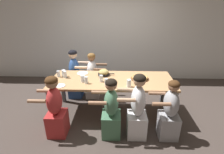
{
  "coord_description": "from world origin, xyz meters",
  "views": [
    {
      "loc": [
        0.1,
        -3.14,
        2.19
      ],
      "look_at": [
        0.0,
        0.0,
        0.82
      ],
      "focal_mm": 28.0,
      "sensor_mm": 36.0,
      "label": 1
    }
  ],
  "objects_px": {
    "skillet_bowl": "(104,73)",
    "drinking_glass_a": "(129,84)",
    "drinking_glass_b": "(83,79)",
    "diner_near_left": "(55,109)",
    "drinking_glass_e": "(65,75)",
    "diner_far_midleft": "(93,78)",
    "drinking_glass_d": "(86,80)",
    "diner_near_midright": "(137,109)",
    "diner_near_right": "(169,113)",
    "drinking_glass_c": "(64,73)",
    "diner_far_left": "(75,76)",
    "drinking_glass_f": "(58,74)",
    "empty_plate_b": "(60,86)",
    "empty_plate_a": "(83,73)",
    "drinking_glass_g": "(101,79)",
    "drinking_glass_h": "(106,83)",
    "diner_near_center": "(111,111)",
    "pizza_board_main": "(140,78)"
  },
  "relations": [
    {
      "from": "drinking_glass_f",
      "to": "diner_near_right",
      "type": "height_order",
      "value": "diner_near_right"
    },
    {
      "from": "empty_plate_a",
      "to": "drinking_glass_b",
      "type": "relative_size",
      "value": 1.74
    },
    {
      "from": "drinking_glass_b",
      "to": "diner_near_left",
      "type": "height_order",
      "value": "diner_near_left"
    },
    {
      "from": "empty_plate_b",
      "to": "pizza_board_main",
      "type": "bearing_deg",
      "value": 13.6
    },
    {
      "from": "drinking_glass_c",
      "to": "drinking_glass_e",
      "type": "bearing_deg",
      "value": -55.22
    },
    {
      "from": "pizza_board_main",
      "to": "empty_plate_a",
      "type": "xyz_separation_m",
      "value": [
        -1.19,
        0.25,
        -0.02
      ]
    },
    {
      "from": "drinking_glass_d",
      "to": "diner_far_midleft",
      "type": "height_order",
      "value": "diner_far_midleft"
    },
    {
      "from": "skillet_bowl",
      "to": "drinking_glass_g",
      "type": "height_order",
      "value": "drinking_glass_g"
    },
    {
      "from": "diner_near_left",
      "to": "diner_far_left",
      "type": "bearing_deg",
      "value": -1.17
    },
    {
      "from": "skillet_bowl",
      "to": "empty_plate_a",
      "type": "height_order",
      "value": "skillet_bowl"
    },
    {
      "from": "drinking_glass_g",
      "to": "drinking_glass_h",
      "type": "relative_size",
      "value": 0.92
    },
    {
      "from": "skillet_bowl",
      "to": "drinking_glass_h",
      "type": "bearing_deg",
      "value": -80.78
    },
    {
      "from": "drinking_glass_b",
      "to": "drinking_glass_e",
      "type": "distance_m",
      "value": 0.43
    },
    {
      "from": "drinking_glass_c",
      "to": "drinking_glass_d",
      "type": "distance_m",
      "value": 0.6
    },
    {
      "from": "drinking_glass_g",
      "to": "diner_near_center",
      "type": "bearing_deg",
      "value": -69.71
    },
    {
      "from": "empty_plate_b",
      "to": "drinking_glass_h",
      "type": "xyz_separation_m",
      "value": [
        0.84,
        0.03,
        0.06
      ]
    },
    {
      "from": "pizza_board_main",
      "to": "empty_plate_b",
      "type": "xyz_separation_m",
      "value": [
        -1.48,
        -0.36,
        -0.02
      ]
    },
    {
      "from": "diner_near_midright",
      "to": "diner_near_right",
      "type": "xyz_separation_m",
      "value": [
        0.54,
        -0.0,
        -0.06
      ]
    },
    {
      "from": "pizza_board_main",
      "to": "drinking_glass_b",
      "type": "bearing_deg",
      "value": -171.29
    },
    {
      "from": "skillet_bowl",
      "to": "drinking_glass_a",
      "type": "height_order",
      "value": "drinking_glass_a"
    },
    {
      "from": "pizza_board_main",
      "to": "drinking_glass_f",
      "type": "height_order",
      "value": "drinking_glass_f"
    },
    {
      "from": "empty_plate_a",
      "to": "diner_near_right",
      "type": "height_order",
      "value": "diner_near_right"
    },
    {
      "from": "drinking_glass_a",
      "to": "diner_far_midleft",
      "type": "bearing_deg",
      "value": 128.65
    },
    {
      "from": "empty_plate_b",
      "to": "drinking_glass_e",
      "type": "xyz_separation_m",
      "value": [
        -0.01,
        0.37,
        0.06
      ]
    },
    {
      "from": "diner_far_midleft",
      "to": "diner_far_left",
      "type": "xyz_separation_m",
      "value": [
        -0.42,
        -0.0,
        0.04
      ]
    },
    {
      "from": "skillet_bowl",
      "to": "drinking_glass_e",
      "type": "height_order",
      "value": "drinking_glass_e"
    },
    {
      "from": "skillet_bowl",
      "to": "drinking_glass_g",
      "type": "relative_size",
      "value": 2.56
    },
    {
      "from": "pizza_board_main",
      "to": "drinking_glass_d",
      "type": "height_order",
      "value": "drinking_glass_d"
    },
    {
      "from": "drinking_glass_f",
      "to": "diner_far_left",
      "type": "xyz_separation_m",
      "value": [
        0.18,
        0.59,
        -0.29
      ]
    },
    {
      "from": "diner_near_right",
      "to": "diner_far_midleft",
      "type": "distance_m",
      "value": 2.0
    },
    {
      "from": "drinking_glass_h",
      "to": "diner_near_center",
      "type": "height_order",
      "value": "diner_near_center"
    },
    {
      "from": "drinking_glass_e",
      "to": "diner_near_left",
      "type": "distance_m",
      "value": 0.79
    },
    {
      "from": "diner_far_midleft",
      "to": "diner_near_left",
      "type": "height_order",
      "value": "diner_near_left"
    },
    {
      "from": "skillet_bowl",
      "to": "empty_plate_b",
      "type": "bearing_deg",
      "value": -145.09
    },
    {
      "from": "drinking_glass_h",
      "to": "skillet_bowl",
      "type": "bearing_deg",
      "value": 99.22
    },
    {
      "from": "drinking_glass_g",
      "to": "diner_near_left",
      "type": "relative_size",
      "value": 0.12
    },
    {
      "from": "diner_near_midright",
      "to": "diner_far_left",
      "type": "relative_size",
      "value": 0.99
    },
    {
      "from": "diner_near_left",
      "to": "empty_plate_a",
      "type": "bearing_deg",
      "value": -17.37
    },
    {
      "from": "pizza_board_main",
      "to": "drinking_glass_e",
      "type": "bearing_deg",
      "value": 179.48
    },
    {
      "from": "diner_far_midleft",
      "to": "drinking_glass_c",
      "type": "bearing_deg",
      "value": -41.58
    },
    {
      "from": "diner_near_right",
      "to": "diner_near_center",
      "type": "distance_m",
      "value": 0.98
    },
    {
      "from": "empty_plate_a",
      "to": "drinking_glass_e",
      "type": "height_order",
      "value": "drinking_glass_e"
    },
    {
      "from": "drinking_glass_a",
      "to": "diner_near_center",
      "type": "distance_m",
      "value": 0.58
    },
    {
      "from": "diner_far_midleft",
      "to": "drinking_glass_g",
      "type": "bearing_deg",
      "value": 19.77
    },
    {
      "from": "drinking_glass_d",
      "to": "diner_near_midright",
      "type": "relative_size",
      "value": 0.12
    },
    {
      "from": "drinking_glass_c",
      "to": "drinking_glass_g",
      "type": "distance_m",
      "value": 0.82
    },
    {
      "from": "diner_near_left",
      "to": "drinking_glass_d",
      "type": "bearing_deg",
      "value": -44.08
    },
    {
      "from": "empty_plate_a",
      "to": "drinking_glass_g",
      "type": "relative_size",
      "value": 1.75
    },
    {
      "from": "diner_near_center",
      "to": "pizza_board_main",
      "type": "bearing_deg",
      "value": -37.4
    },
    {
      "from": "diner_near_midright",
      "to": "diner_near_left",
      "type": "relative_size",
      "value": 1.05
    }
  ]
}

